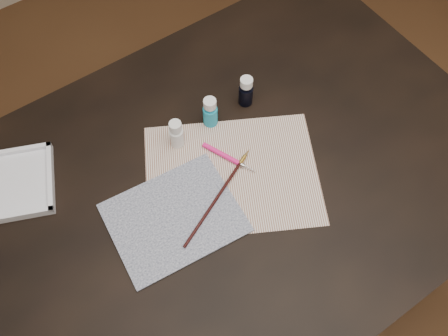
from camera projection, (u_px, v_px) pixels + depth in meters
ground at (224, 280)px, 1.79m from camera, size 3.50×3.50×0.02m
table at (224, 240)px, 1.45m from camera, size 1.30×0.90×0.75m
paper at (232, 174)px, 1.13m from camera, size 0.48×0.45×0.00m
canvas at (174, 218)px, 1.08m from camera, size 0.29×0.24×0.00m
paint_bottle_white at (176, 134)px, 1.14m from camera, size 0.04×0.04×0.08m
paint_bottle_cyan at (210, 112)px, 1.17m from camera, size 0.04×0.04×0.08m
paint_bottle_navy at (246, 91)px, 1.20m from camera, size 0.05×0.05×0.09m
paintbrush at (219, 195)px, 1.10m from camera, size 0.26×0.13×0.01m
craft_knife at (230, 158)px, 1.15m from camera, size 0.07×0.14×0.01m
palette_tray at (13, 184)px, 1.11m from camera, size 0.23×0.23×0.02m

